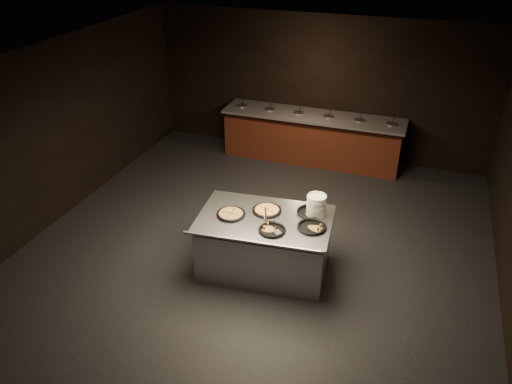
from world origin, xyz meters
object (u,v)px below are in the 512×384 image
plate_stack (316,205)px  pan_cheese_whole (267,210)px  pan_veggie_whole (231,214)px  serving_counter (265,245)px

plate_stack → pan_cheese_whole: 0.70m
plate_stack → pan_veggie_whole: plate_stack is taller
plate_stack → pan_veggie_whole: bearing=-159.9°
serving_counter → pan_veggie_whole: 0.68m
plate_stack → pan_cheese_whole: plate_stack is taller
serving_counter → pan_veggie_whole: (-0.47, -0.09, 0.48)m
pan_veggie_whole → pan_cheese_whole: same height
serving_counter → plate_stack: (0.65, 0.32, 0.61)m
serving_counter → plate_stack: size_ratio=6.44×
plate_stack → pan_veggie_whole: size_ratio=0.75×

